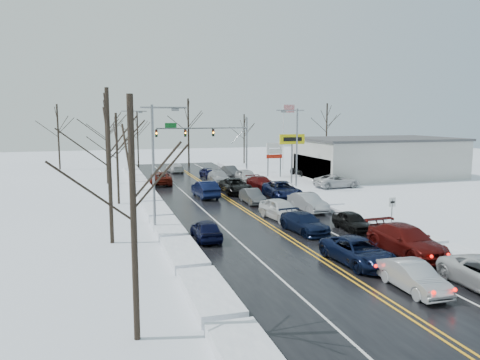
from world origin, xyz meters
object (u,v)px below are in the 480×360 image
object	(u,v)px
traffic_signal_mast	(213,135)
dealership_building	(378,157)
flagpole	(284,131)
oncoming_car_0	(205,197)
tires_plus_sign	(292,143)

from	to	relation	value
traffic_signal_mast	dealership_building	size ratio (longest dim) A/B	0.65
flagpole	oncoming_car_0	world-z (taller)	flagpole
traffic_signal_mast	oncoming_car_0	xyz separation A→B (m)	(-5.35, -18.90, -5.48)
tires_plus_sign	flagpole	size ratio (longest dim) A/B	0.60
traffic_signal_mast	dealership_building	bearing A→B (deg)	-25.95
traffic_signal_mast	oncoming_car_0	world-z (taller)	traffic_signal_mast
tires_plus_sign	flagpole	xyz separation A→B (m)	(4.67, 14.01, 0.93)
flagpole	oncoming_car_0	bearing A→B (deg)	-129.24
traffic_signal_mast	flagpole	world-z (taller)	flagpole
tires_plus_sign	dealership_building	bearing A→B (deg)	8.47
traffic_signal_mast	dealership_building	distance (m)	23.01
traffic_signal_mast	oncoming_car_0	bearing A→B (deg)	-105.82
flagpole	dealership_building	size ratio (longest dim) A/B	0.49
traffic_signal_mast	tires_plus_sign	xyz separation A→B (m)	(7.05, -12.00, -0.49)
tires_plus_sign	flagpole	world-z (taller)	flagpole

